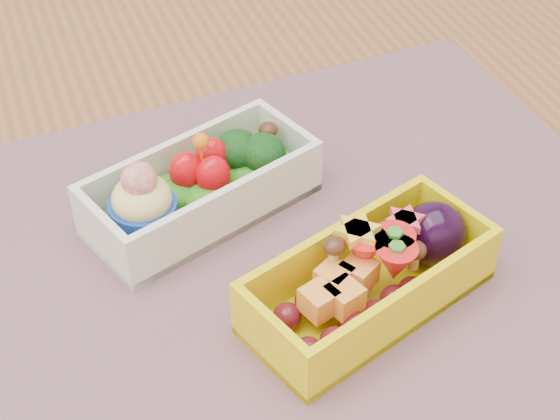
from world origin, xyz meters
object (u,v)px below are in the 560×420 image
object	(u,v)px
bento_white	(200,188)
table	(314,305)
bento_yellow	(374,276)
placemat	(272,262)

from	to	relation	value
bento_white	table	bearing A→B (deg)	-34.97
table	bento_yellow	world-z (taller)	bento_yellow
table	bento_yellow	bearing A→B (deg)	-91.89
table	placemat	size ratio (longest dim) A/B	2.36
bento_white	bento_yellow	world-z (taller)	bento_white
bento_yellow	placemat	bearing A→B (deg)	110.71
bento_yellow	table	bearing A→B (deg)	69.28
table	bento_white	size ratio (longest dim) A/B	7.01
placemat	bento_white	bearing A→B (deg)	115.18
bento_yellow	bento_white	bearing A→B (deg)	103.69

